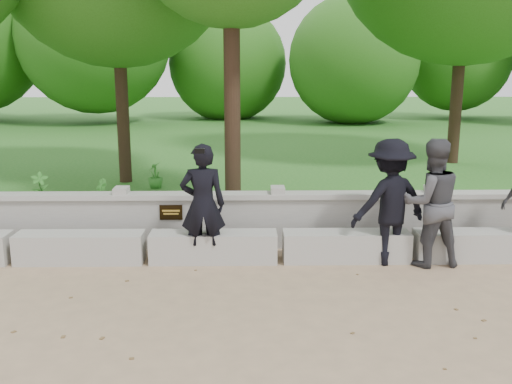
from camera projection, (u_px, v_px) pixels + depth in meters
ground at (121, 315)px, 6.75m from camera, size 80.00×80.00×0.00m
lawn at (204, 146)px, 20.40m from camera, size 40.00×22.00×0.25m
concrete_bench at (147, 247)px, 8.56m from camera, size 11.90×0.45×0.45m
parapet_wall at (154, 220)px, 9.19m from camera, size 12.50×0.35×0.90m
man_main at (203, 205)px, 8.33m from camera, size 0.69×0.61×1.81m
visitor_left at (431, 203)px, 8.28m from camera, size 0.98×0.80×1.88m
visitor_mid at (390, 202)px, 8.37m from camera, size 1.37×1.06×1.87m
shrub_a at (40, 188)px, 11.14m from camera, size 0.38×0.31×0.63m
shrub_b at (100, 195)px, 10.66m from camera, size 0.32×0.37×0.58m
shrub_d at (155, 175)px, 12.58m from camera, size 0.34×0.37×0.58m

